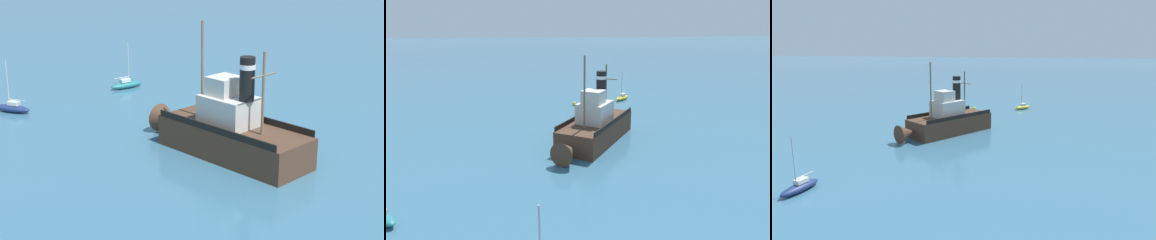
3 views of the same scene
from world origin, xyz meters
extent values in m
plane|color=#38667F|center=(0.00, 0.00, 0.00)|extent=(600.00, 600.00, 0.00)
cube|color=#4C3323|center=(-0.49, -0.09, 1.20)|extent=(10.23, 12.46, 2.40)
cone|color=#4C3323|center=(3.44, 5.94, 1.20)|extent=(3.28, 3.29, 2.35)
cube|color=beige|center=(-0.22, 0.32, 3.50)|extent=(4.70, 4.99, 2.20)
cube|color=beige|center=(0.05, 0.74, 5.30)|extent=(2.93, 2.88, 1.40)
cylinder|color=black|center=(-1.14, -1.10, 6.20)|extent=(1.10, 1.10, 3.20)
cylinder|color=silver|center=(-1.14, -1.10, 7.10)|extent=(1.16, 1.16, 0.35)
cylinder|color=#75604C|center=(1.31, 2.67, 6.15)|extent=(0.20, 0.20, 7.50)
cylinder|color=#75604C|center=(-1.96, -2.36, 5.40)|extent=(0.20, 0.20, 6.00)
cylinder|color=#75604C|center=(-1.96, -2.36, 6.72)|extent=(2.25, 1.52, 0.12)
cube|color=black|center=(-2.30, 1.08, 2.65)|extent=(6.32, 9.62, 0.50)
cube|color=black|center=(1.32, -1.27, 2.65)|extent=(6.32, 9.62, 0.50)
ellipsoid|color=navy|center=(6.22, 21.92, 0.35)|extent=(1.66, 3.92, 0.70)
cube|color=silver|center=(6.19, 21.72, 0.88)|extent=(0.80, 1.18, 0.36)
cylinder|color=#B7B7BC|center=(6.27, 22.21, 2.80)|extent=(0.10, 0.10, 4.20)
cylinder|color=#B7B7BC|center=(6.13, 21.32, 1.25)|extent=(0.35, 1.79, 0.08)
ellipsoid|color=#23757A|center=(17.11, 14.36, 0.35)|extent=(3.63, 3.27, 0.70)
cube|color=silver|center=(16.96, 14.49, 0.88)|extent=(1.26, 1.19, 0.36)
cylinder|color=#B7B7BC|center=(17.34, 14.17, 2.80)|extent=(0.10, 0.10, 4.20)
cylinder|color=#B7B7BC|center=(16.65, 14.74, 1.25)|extent=(1.44, 1.21, 0.08)
camera|label=1|loc=(-41.61, -6.28, 16.12)|focal=55.00mm
camera|label=2|loc=(6.24, 36.33, 12.93)|focal=32.00mm
camera|label=3|loc=(-13.61, 44.50, 11.99)|focal=32.00mm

